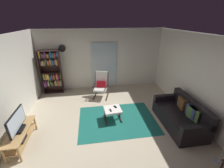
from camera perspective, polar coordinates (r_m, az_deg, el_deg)
name	(u,v)px	position (r m, az deg, el deg)	size (l,w,h in m)	color
ground_plane	(111,127)	(4.56, -0.59, -16.42)	(7.02, 7.02, 0.00)	#C0B296
wall_back	(101,60)	(6.55, -4.23, 9.52)	(5.60, 0.06, 2.60)	silver
wall_right	(203,82)	(4.95, 32.02, 0.71)	(0.06, 6.00, 2.60)	silver
glass_door_panel	(105,65)	(6.57, -2.96, 7.32)	(1.10, 0.01, 2.00)	silver
area_rug	(117,120)	(4.81, 2.07, -13.77)	(2.41, 1.73, 0.01)	#1A6458
tv_stand	(21,135)	(4.48, -32.19, -16.71)	(0.40, 1.17, 0.46)	tan
television	(17,122)	(4.27, -33.29, -12.50)	(0.20, 0.81, 0.51)	black
bookshelf_near_tv	(51,71)	(6.57, -22.77, 4.68)	(0.79, 0.30, 1.83)	black
leather_sofa	(181,116)	(4.92, 25.43, -11.29)	(0.90, 1.72, 0.82)	black
lounge_armchair	(101,84)	(5.93, -4.29, 0.04)	(0.71, 0.78, 1.02)	black
ottoman	(113,111)	(4.64, 0.24, -10.44)	(0.56, 0.52, 0.40)	white
tv_remote	(111,110)	(4.52, -0.57, -10.28)	(0.04, 0.14, 0.02)	black
cell_phone	(115,107)	(4.69, 1.25, -8.94)	(0.07, 0.14, 0.01)	black
wall_clock	(62,48)	(6.44, -19.05, 13.05)	(0.29, 0.03, 0.29)	silver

